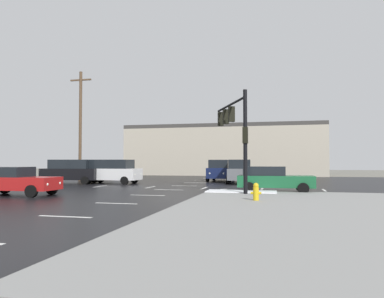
{
  "coord_description": "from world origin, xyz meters",
  "views": [
    {
      "loc": [
        7.09,
        -25.09,
        1.91
      ],
      "look_at": [
        -0.31,
        6.01,
        3.0
      ],
      "focal_mm": 33.93,
      "sensor_mm": 36.0,
      "label": 1
    }
  ],
  "objects_px": {
    "suv_tan": "(97,169)",
    "utility_pole_far": "(80,124)",
    "traffic_signal_mast": "(235,125)",
    "sedan_green": "(273,179)",
    "suv_white": "(112,171)",
    "suv_navy": "(221,170)",
    "sedan_red": "(15,180)",
    "suv_grey": "(240,171)",
    "fire_hydrant": "(256,192)",
    "suv_black": "(71,171)"
  },
  "relations": [
    {
      "from": "fire_hydrant",
      "to": "suv_black",
      "type": "xyz_separation_m",
      "value": [
        -16.12,
        10.91,
        0.55
      ]
    },
    {
      "from": "sedan_green",
      "to": "sedan_red",
      "type": "height_order",
      "value": "same"
    },
    {
      "from": "suv_white",
      "to": "suv_black",
      "type": "height_order",
      "value": "same"
    },
    {
      "from": "sedan_red",
      "to": "utility_pole_far",
      "type": "xyz_separation_m",
      "value": [
        -4.36,
        14.15,
        4.67
      ]
    },
    {
      "from": "suv_white",
      "to": "suv_grey",
      "type": "height_order",
      "value": "same"
    },
    {
      "from": "suv_black",
      "to": "suv_grey",
      "type": "distance_m",
      "value": 14.43
    },
    {
      "from": "suv_tan",
      "to": "utility_pole_far",
      "type": "bearing_deg",
      "value": 8.3
    },
    {
      "from": "suv_grey",
      "to": "utility_pole_far",
      "type": "height_order",
      "value": "utility_pole_far"
    },
    {
      "from": "traffic_signal_mast",
      "to": "suv_grey",
      "type": "height_order",
      "value": "traffic_signal_mast"
    },
    {
      "from": "traffic_signal_mast",
      "to": "suv_navy",
      "type": "bearing_deg",
      "value": -11.43
    },
    {
      "from": "suv_grey",
      "to": "utility_pole_far",
      "type": "relative_size",
      "value": 0.47
    },
    {
      "from": "sedan_green",
      "to": "utility_pole_far",
      "type": "relative_size",
      "value": 0.43
    },
    {
      "from": "traffic_signal_mast",
      "to": "utility_pole_far",
      "type": "distance_m",
      "value": 18.81
    },
    {
      "from": "sedan_red",
      "to": "suv_tan",
      "type": "xyz_separation_m",
      "value": [
        -5.4,
        19.48,
        0.24
      ]
    },
    {
      "from": "suv_grey",
      "to": "sedan_red",
      "type": "relative_size",
      "value": 1.08
    },
    {
      "from": "traffic_signal_mast",
      "to": "sedan_green",
      "type": "bearing_deg",
      "value": -91.9
    },
    {
      "from": "sedan_red",
      "to": "suv_grey",
      "type": "bearing_deg",
      "value": 51.27
    },
    {
      "from": "suv_grey",
      "to": "suv_white",
      "type": "bearing_deg",
      "value": 102.43
    },
    {
      "from": "traffic_signal_mast",
      "to": "sedan_red",
      "type": "bearing_deg",
      "value": 86.82
    },
    {
      "from": "sedan_green",
      "to": "suv_navy",
      "type": "xyz_separation_m",
      "value": [
        -5.0,
        11.8,
        0.24
      ]
    },
    {
      "from": "traffic_signal_mast",
      "to": "sedan_green",
      "type": "distance_m",
      "value": 4.02
    },
    {
      "from": "traffic_signal_mast",
      "to": "suv_grey",
      "type": "relative_size",
      "value": 1.16
    },
    {
      "from": "traffic_signal_mast",
      "to": "utility_pole_far",
      "type": "xyz_separation_m",
      "value": [
        -16.04,
        9.72,
        1.41
      ]
    },
    {
      "from": "fire_hydrant",
      "to": "sedan_green",
      "type": "bearing_deg",
      "value": 83.73
    },
    {
      "from": "suv_navy",
      "to": "sedan_red",
      "type": "relative_size",
      "value": 1.06
    },
    {
      "from": "suv_white",
      "to": "suv_navy",
      "type": "height_order",
      "value": "same"
    },
    {
      "from": "suv_navy",
      "to": "suv_tan",
      "type": "height_order",
      "value": "same"
    },
    {
      "from": "sedan_red",
      "to": "sedan_green",
      "type": "bearing_deg",
      "value": 19.8
    },
    {
      "from": "suv_navy",
      "to": "sedan_red",
      "type": "distance_m",
      "value": 19.28
    },
    {
      "from": "utility_pole_far",
      "to": "suv_tan",
      "type": "bearing_deg",
      "value": 101.03
    },
    {
      "from": "suv_white",
      "to": "suv_black",
      "type": "bearing_deg",
      "value": -164.92
    },
    {
      "from": "suv_tan",
      "to": "utility_pole_far",
      "type": "distance_m",
      "value": 7.01
    },
    {
      "from": "suv_black",
      "to": "traffic_signal_mast",
      "type": "bearing_deg",
      "value": 151.94
    },
    {
      "from": "traffic_signal_mast",
      "to": "fire_hydrant",
      "type": "distance_m",
      "value": 6.35
    },
    {
      "from": "sedan_green",
      "to": "sedan_red",
      "type": "relative_size",
      "value": 1.0
    },
    {
      "from": "sedan_green",
      "to": "suv_tan",
      "type": "relative_size",
      "value": 0.93
    },
    {
      "from": "fire_hydrant",
      "to": "sedan_green",
      "type": "relative_size",
      "value": 0.17
    },
    {
      "from": "traffic_signal_mast",
      "to": "suv_tan",
      "type": "distance_m",
      "value": 22.97
    },
    {
      "from": "suv_grey",
      "to": "suv_navy",
      "type": "xyz_separation_m",
      "value": [
        -2.11,
        2.85,
        0.0
      ]
    },
    {
      "from": "suv_black",
      "to": "suv_navy",
      "type": "bearing_deg",
      "value": -156.07
    },
    {
      "from": "fire_hydrant",
      "to": "suv_black",
      "type": "distance_m",
      "value": 19.48
    },
    {
      "from": "suv_tan",
      "to": "sedan_red",
      "type": "bearing_deg",
      "value": 12.75
    },
    {
      "from": "traffic_signal_mast",
      "to": "fire_hydrant",
      "type": "height_order",
      "value": "traffic_signal_mast"
    },
    {
      "from": "suv_white",
      "to": "utility_pole_far",
      "type": "distance_m",
      "value": 7.21
    },
    {
      "from": "fire_hydrant",
      "to": "suv_white",
      "type": "relative_size",
      "value": 0.16
    },
    {
      "from": "sedan_green",
      "to": "suv_white",
      "type": "xyz_separation_m",
      "value": [
        -13.4,
        5.81,
        0.24
      ]
    },
    {
      "from": "suv_white",
      "to": "suv_navy",
      "type": "xyz_separation_m",
      "value": [
        8.4,
        5.99,
        0.0
      ]
    },
    {
      "from": "suv_black",
      "to": "suv_navy",
      "type": "height_order",
      "value": "same"
    },
    {
      "from": "suv_white",
      "to": "traffic_signal_mast",
      "type": "bearing_deg",
      "value": -29.08
    },
    {
      "from": "suv_grey",
      "to": "utility_pole_far",
      "type": "bearing_deg",
      "value": 86.22
    }
  ]
}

